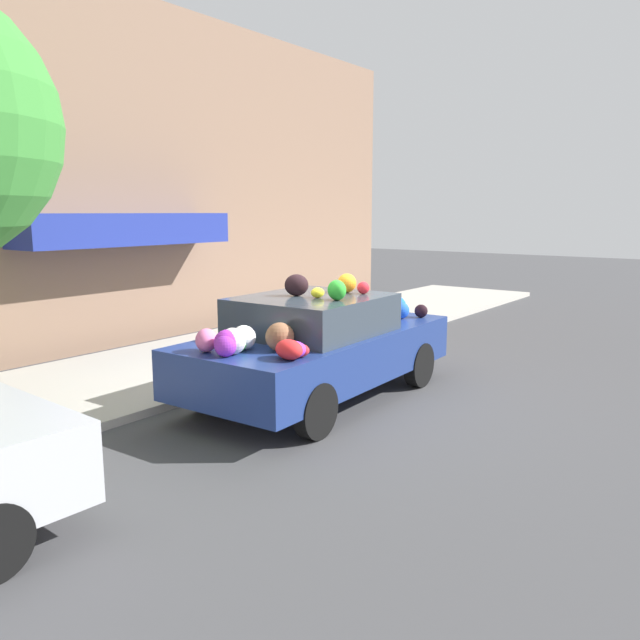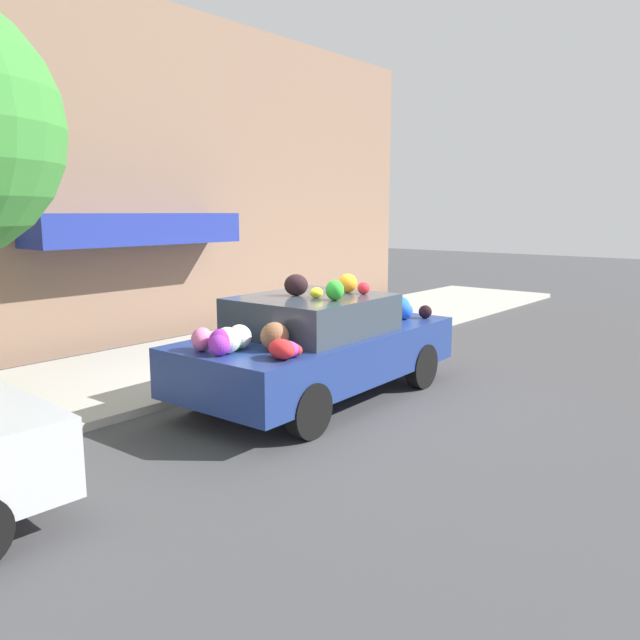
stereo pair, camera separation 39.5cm
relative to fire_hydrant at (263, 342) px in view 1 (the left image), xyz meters
name	(u,v)px [view 1 (the left image)]	position (x,y,z in m)	size (l,w,h in m)	color
ground_plane	(314,396)	(-0.64, -1.51, -0.45)	(60.00, 60.00, 0.00)	#424244
sidewalk_curb	(182,364)	(-0.64, 1.19, -0.40)	(24.00, 3.20, 0.11)	#B2ADA3
building_facade	(91,175)	(-0.63, 3.41, 2.66)	(18.00, 1.20, 6.33)	#846651
fire_hydrant	(263,342)	(0.00, 0.00, 0.00)	(0.20, 0.20, 0.70)	red
art_car	(319,344)	(-0.69, -1.61, 0.30)	(4.17, 1.96, 1.68)	navy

